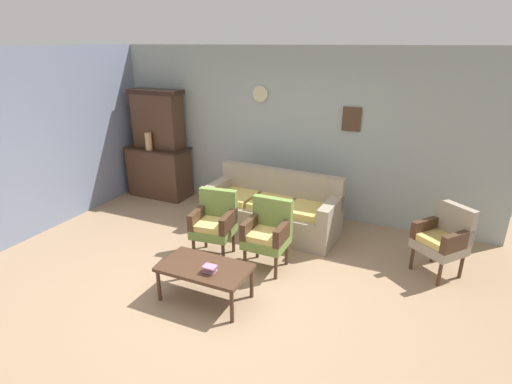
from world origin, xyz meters
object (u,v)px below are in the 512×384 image
side_cabinet (160,172)px  floral_couch (273,210)px  vase_on_cabinet (149,141)px  wingback_chair_by_fireplace (443,237)px  armchair_near_cabinet (215,221)px  armchair_by_doorway (268,231)px  book_stack_on_table (210,269)px  coffee_table (205,270)px

side_cabinet → floral_couch: size_ratio=0.56×
vase_on_cabinet → wingback_chair_by_fireplace: size_ratio=0.34×
armchair_near_cabinet → armchair_by_doorway: 0.77m
armchair_by_doorway → wingback_chair_by_fireplace: 2.16m
wingback_chair_by_fireplace → book_stack_on_table: bearing=-142.1°
wingback_chair_by_fireplace → floral_couch: bearing=173.5°
vase_on_cabinet → coffee_table: bearing=-42.2°
armchair_near_cabinet → coffee_table: 1.02m
vase_on_cabinet → book_stack_on_table: vase_on_cabinet is taller
coffee_table → book_stack_on_table: (0.12, -0.08, 0.09)m
coffee_table → book_stack_on_table: size_ratio=6.71×
armchair_by_doorway → wingback_chair_by_fireplace: bearing=20.3°
armchair_by_doorway → coffee_table: bearing=-111.2°
side_cabinet → vase_on_cabinet: size_ratio=3.74×
vase_on_cabinet → coffee_table: size_ratio=0.31×
side_cabinet → book_stack_on_table: bearing=-44.5°
vase_on_cabinet → wingback_chair_by_fireplace: bearing=-7.0°
vase_on_cabinet → coffee_table: vase_on_cabinet is taller
armchair_near_cabinet → book_stack_on_table: size_ratio=6.04×
floral_couch → book_stack_on_table: floral_couch is taller
wingback_chair_by_fireplace → book_stack_on_table: size_ratio=6.04×
floral_couch → book_stack_on_table: 2.04m
wingback_chair_by_fireplace → coffee_table: 2.92m
armchair_by_doorway → coffee_table: (-0.36, -0.94, -0.12)m
floral_couch → coffee_table: 1.96m
coffee_table → vase_on_cabinet: bearing=137.8°
side_cabinet → armchair_near_cabinet: side_cabinet is taller
armchair_by_doorway → coffee_table: armchair_by_doorway is taller
side_cabinet → vase_on_cabinet: 0.64m
floral_couch → coffee_table: floral_couch is taller
book_stack_on_table → side_cabinet: bearing=135.5°
floral_couch → armchair_by_doorway: (0.35, -1.02, 0.17)m
floral_couch → book_stack_on_table: size_ratio=13.78×
armchair_near_cabinet → side_cabinet: bearing=143.4°
side_cabinet → armchair_near_cabinet: size_ratio=1.28×
book_stack_on_table → coffee_table: bearing=145.1°
side_cabinet → coffee_table: (2.47, -2.46, -0.09)m
wingback_chair_by_fireplace → coffee_table: (-2.39, -1.68, -0.12)m
side_cabinet → book_stack_on_table: size_ratio=7.75×
side_cabinet → wingback_chair_by_fireplace: (4.86, -0.78, 0.03)m
vase_on_cabinet → armchair_by_doorway: (2.88, -1.34, -0.59)m
wingback_chair_by_fireplace → book_stack_on_table: (-2.27, -1.77, -0.04)m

